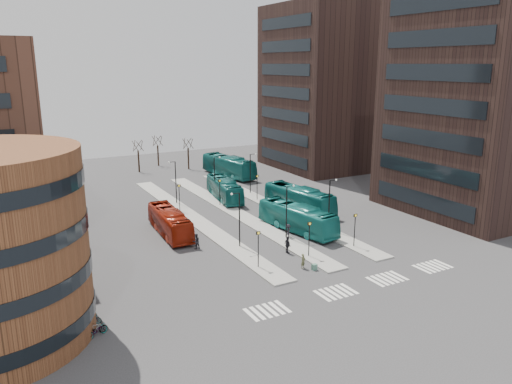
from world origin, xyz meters
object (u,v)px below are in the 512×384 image
suitcase (314,267)px  bicycle_mid (96,329)px  teal_bus_c (299,199)px  teal_bus_d (229,166)px  red_bus (170,222)px  commuter_b (288,245)px  traveller (303,261)px  teal_bus_b (224,189)px  commuter_a (196,241)px  commuter_c (288,231)px  bicycle_far (91,319)px  bicycle_near (97,331)px  teal_bus_a (297,218)px

suitcase → bicycle_mid: 21.28m
teal_bus_c → teal_bus_d: size_ratio=0.92×
red_bus → teal_bus_d: bearing=54.8°
commuter_b → traveller: bearing=171.2°
teal_bus_b → commuter_a: size_ratio=6.58×
suitcase → teal_bus_d: 43.23m
red_bus → teal_bus_b: (12.33, 11.14, 0.05)m
traveller → commuter_c: size_ratio=0.91×
teal_bus_c → suitcase: bearing=-127.4°
bicycle_far → commuter_c: bearing=-48.2°
red_bus → teal_bus_c: bearing=5.5°
bicycle_mid → commuter_a: bearing=-51.8°
suitcase → teal_bus_b: 28.24m
bicycle_far → suitcase: bearing=-68.8°
commuter_a → bicycle_near: commuter_a is taller
teal_bus_c → commuter_a: 19.07m
commuter_c → bicycle_near: bearing=-27.3°
red_bus → bicycle_near: 22.87m
teal_bus_d → suitcase: bearing=-112.7°
bicycle_mid → bicycle_far: bearing=-6.3°
teal_bus_a → teal_bus_b: bearing=85.8°
suitcase → bicycle_near: 21.31m
bicycle_mid → bicycle_far: (0.00, 1.79, -0.09)m
teal_bus_c → commuter_b: size_ratio=6.41×
teal_bus_c → teal_bus_d: (0.98, 24.15, 0.15)m
teal_bus_a → teal_bus_c: bearing=45.8°
teal_bus_c → bicycle_near: size_ratio=6.67×
red_bus → teal_bus_a: 15.13m
suitcase → teal_bus_b: (3.51, 27.99, 1.26)m
teal_bus_a → teal_bus_c: 8.53m
traveller → commuter_a: (-7.18, 10.04, 0.10)m
red_bus → teal_bus_a: bearing=-21.0°
teal_bus_b → teal_bus_a: bearing=-76.1°
bicycle_far → commuter_a: bearing=-29.4°
red_bus → bicycle_mid: (-12.36, -18.94, -1.02)m
suitcase → teal_bus_c: teal_bus_c is taller
suitcase → traveller: traveller is taller
teal_bus_d → red_bus: bearing=-136.4°
commuter_b → teal_bus_b: bearing=-6.3°
bicycle_far → red_bus: bearing=-15.4°
red_bus → traveller: 17.92m
commuter_b → bicycle_near: bearing=111.4°
suitcase → teal_bus_c: bearing=57.5°
commuter_a → bicycle_far: bearing=33.3°
commuter_a → red_bus: bearing=-88.3°
teal_bus_a → suitcase: bearing=-124.2°
teal_bus_d → commuter_b: teal_bus_d is taller
commuter_b → commuter_c: bearing=-30.6°
bicycle_near → commuter_c: bearing=-88.1°
teal_bus_c → traveller: teal_bus_c is taller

